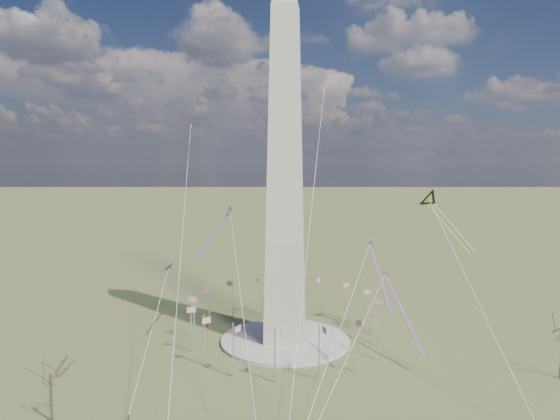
{
  "coord_description": "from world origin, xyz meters",
  "views": [
    {
      "loc": [
        12.04,
        -134.86,
        50.17
      ],
      "look_at": [
        -1.44,
        0.0,
        37.09
      ],
      "focal_mm": 32.0,
      "sensor_mm": 36.0,
      "label": 1
    }
  ],
  "objects": [
    {
      "name": "kite_small_white",
      "position": [
        9.78,
        39.9,
        74.85
      ],
      "size": [
        1.17,
        1.83,
        4.04
      ],
      "rotation": [
        0.0,
        0.0,
        2.65
      ],
      "color": "silver",
      "rests_on": "ground"
    },
    {
      "name": "tree_far",
      "position": [
        -41.07,
        -47.5,
        10.33
      ],
      "size": [
        8.28,
        8.28,
        14.49
      ],
      "color": "#4E412F",
      "rests_on": "ground"
    },
    {
      "name": "flagpole_ring",
      "position": [
        -0.0,
        -0.0,
        7.27
      ],
      "size": [
        54.4,
        54.4,
        13.0
      ],
      "color": "silver",
      "rests_on": "ground"
    },
    {
      "name": "kite_streamer_right",
      "position": [
        30.14,
        -3.91,
        14.04
      ],
      "size": [
        8.34,
        22.55,
        15.96
      ],
      "rotation": [
        0.0,
        0.0,
        3.45
      ],
      "color": "red",
      "rests_on": "ground"
    },
    {
      "name": "kite_streamer_mid",
      "position": [
        -18.96,
        0.45,
        31.91
      ],
      "size": [
        7.49,
        18.83,
        13.41
      ],
      "rotation": [
        0.0,
        0.0,
        2.81
      ],
      "color": "red",
      "rests_on": "ground"
    },
    {
      "name": "plaza",
      "position": [
        0.0,
        0.0,
        0.4
      ],
      "size": [
        36.0,
        36.0,
        0.8
      ],
      "primitive_type": "cylinder",
      "color": "#B5B3A5",
      "rests_on": "ground"
    },
    {
      "name": "kite_small_red",
      "position": [
        -34.73,
        31.22,
        62.66
      ],
      "size": [
        1.4,
        2.07,
        4.41
      ],
      "rotation": [
        0.0,
        0.0,
        2.51
      ],
      "color": "red",
      "rests_on": "ground"
    },
    {
      "name": "washington_monument",
      "position": [
        0.0,
        0.0,
        47.95
      ],
      "size": [
        15.56,
        15.56,
        100.0
      ],
      "color": "beige",
      "rests_on": "plaza"
    },
    {
      "name": "ground",
      "position": [
        0.0,
        0.0,
        0.0
      ],
      "size": [
        2000.0,
        2000.0,
        0.0
      ],
      "primitive_type": "plane",
      "color": "#5A6432",
      "rests_on": "ground"
    },
    {
      "name": "person_west",
      "position": [
        -26.22,
        -46.31,
        0.77
      ],
      "size": [
        0.9,
        0.81,
        1.54
      ],
      "primitive_type": "imported",
      "rotation": [
        0.0,
        0.0,
        2.79
      ],
      "color": "gray",
      "rests_on": "ground"
    },
    {
      "name": "kite_diamond_purple",
      "position": [
        -34.93,
        5.64,
        18.31
      ],
      "size": [
        2.27,
        3.16,
        9.27
      ],
      "rotation": [
        0.0,
        0.0,
        2.39
      ],
      "color": "#501D83",
      "rests_on": "ground"
    },
    {
      "name": "kite_streamer_left",
      "position": [
        23.87,
        -12.65,
        24.54
      ],
      "size": [
        4.5,
        19.77,
        13.64
      ],
      "rotation": [
        0.0,
        0.0,
        3.31
      ],
      "color": "red",
      "rests_on": "ground"
    },
    {
      "name": "kite_delta_black",
      "position": [
        40.19,
        6.02,
        38.96
      ],
      "size": [
        13.01,
        18.22,
        15.37
      ],
      "rotation": [
        0.0,
        0.0,
        3.65
      ],
      "color": "black",
      "rests_on": "ground"
    }
  ]
}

